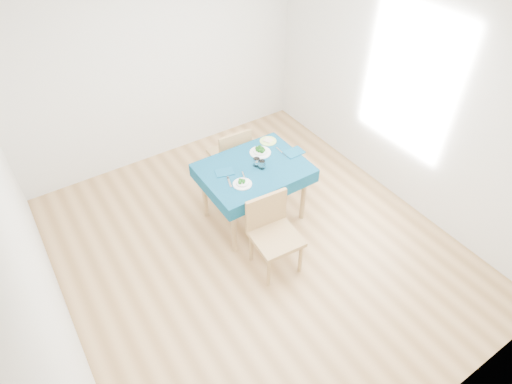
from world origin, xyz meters
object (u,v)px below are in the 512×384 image
bowl_near (242,182)px  bowl_far (260,150)px  chair_near (276,228)px  side_plate (268,141)px  chair_far (228,147)px  table (254,193)px

bowl_near → bowl_far: bowl_far is taller
chair_near → side_plate: bearing=64.1°
chair_far → side_plate: size_ratio=5.45×
chair_far → bowl_near: 1.02m
table → bowl_near: bearing=-145.2°
chair_far → side_plate: chair_far is taller
chair_near → chair_far: (0.32, 1.50, -0.04)m
chair_near → chair_far: chair_near is taller
chair_far → bowl_far: chair_far is taller
table → chair_far: 0.77m
chair_near → bowl_near: chair_near is taller
bowl_far → side_plate: bearing=34.1°
chair_near → bowl_far: bearing=70.0°
bowl_near → table: bearing=34.8°
side_plate → chair_far: bearing=125.7°
chair_far → side_plate: 0.57m
table → bowl_far: bowl_far is taller
chair_near → bowl_near: bearing=98.5°
bowl_far → chair_far: bearing=100.3°
bowl_near → chair_far: bearing=68.6°
table → chair_near: 0.81m
chair_near → side_plate: chair_near is taller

